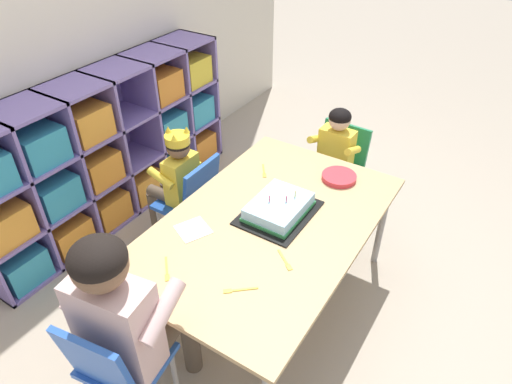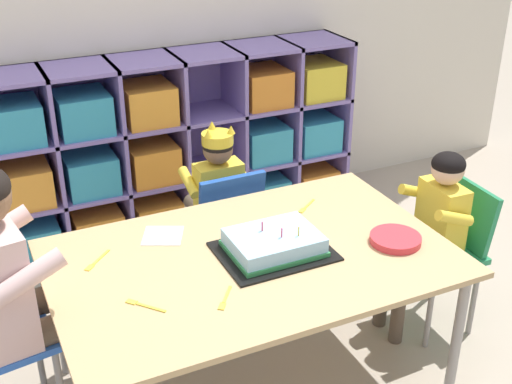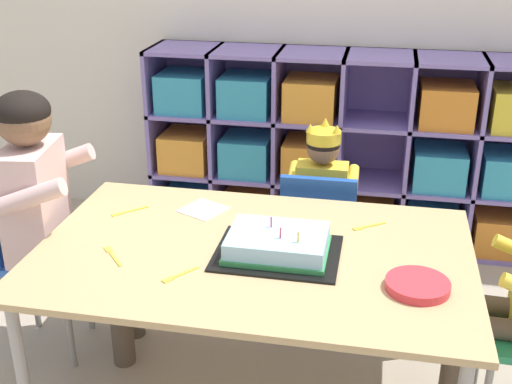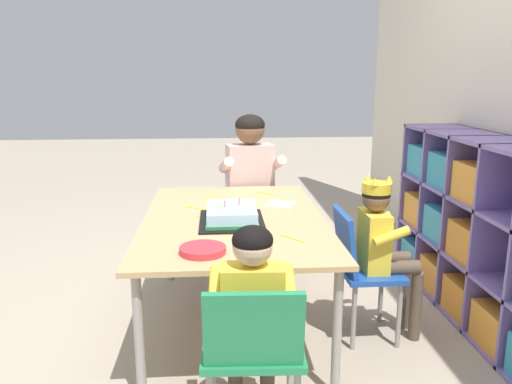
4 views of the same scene
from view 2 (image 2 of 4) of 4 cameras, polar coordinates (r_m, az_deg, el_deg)
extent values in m
plane|color=tan|center=(2.72, -0.33, -16.06)|extent=(16.00, 16.00, 0.00)
cube|color=#7F6BB2|center=(3.71, -7.43, 4.82)|extent=(1.95, 0.01, 0.97)
cube|color=#7F6BB2|center=(3.44, -16.73, 2.06)|extent=(0.02, 0.34, 0.97)
cube|color=#7F6BB2|center=(3.49, -11.57, 3.04)|extent=(0.02, 0.34, 0.97)
cube|color=#7F6BB2|center=(3.57, -6.59, 3.95)|extent=(0.02, 0.34, 0.97)
cube|color=#7F6BB2|center=(3.67, -1.85, 4.79)|extent=(0.02, 0.34, 0.97)
cube|color=#7F6BB2|center=(3.80, 2.61, 5.55)|extent=(0.02, 0.34, 0.97)
cube|color=#7F6BB2|center=(3.96, 6.76, 6.23)|extent=(0.02, 0.34, 0.97)
cube|color=#7F6BB2|center=(3.78, -6.22, -2.74)|extent=(1.95, 0.34, 0.02)
cube|color=#7F6BB2|center=(3.63, -6.46, 1.64)|extent=(1.95, 0.34, 0.02)
cube|color=#7F6BB2|center=(3.51, -6.72, 6.35)|extent=(1.95, 0.34, 0.02)
cube|color=#7F6BB2|center=(3.42, -7.00, 11.35)|extent=(1.95, 0.34, 0.02)
cube|color=teal|center=(3.57, -18.44, -3.93)|extent=(0.25, 0.27, 0.19)
cube|color=orange|center=(3.61, -13.43, -2.92)|extent=(0.25, 0.27, 0.19)
cube|color=orange|center=(3.67, -8.57, -1.91)|extent=(0.25, 0.27, 0.19)
cube|color=orange|center=(3.76, -3.90, -0.93)|extent=(0.25, 0.27, 0.19)
cube|color=teal|center=(3.87, 0.51, 0.00)|extent=(0.25, 0.27, 0.19)
cube|color=orange|center=(4.01, 4.65, 0.87)|extent=(0.25, 0.27, 0.19)
cube|color=orange|center=(3.43, -19.19, 0.66)|extent=(0.25, 0.27, 0.19)
cube|color=teal|center=(3.47, -13.97, 1.67)|extent=(0.25, 0.27, 0.19)
cube|color=orange|center=(3.53, -8.91, 2.63)|extent=(0.25, 0.27, 0.19)
cube|color=teal|center=(3.74, 0.53, 4.36)|extent=(0.25, 0.27, 0.19)
cube|color=teal|center=(3.88, 4.82, 5.10)|extent=(0.25, 0.27, 0.19)
cube|color=teal|center=(3.31, -19.99, 5.61)|extent=(0.25, 0.27, 0.19)
cube|color=teal|center=(3.35, -14.56, 6.60)|extent=(0.25, 0.27, 0.19)
cube|color=orange|center=(3.42, -9.28, 7.50)|extent=(0.25, 0.27, 0.19)
cube|color=orange|center=(3.63, 0.55, 9.00)|extent=(0.25, 0.27, 0.19)
cube|color=yellow|center=(3.78, 5.00, 9.59)|extent=(0.25, 0.27, 0.19)
cube|color=tan|center=(2.37, -0.37, -5.69)|extent=(1.40, 0.89, 0.02)
cylinder|color=#9E9993|center=(2.59, 16.75, -11.91)|extent=(0.04, 0.04, 0.57)
cylinder|color=#9E9993|center=(2.71, -16.52, -9.89)|extent=(0.04, 0.04, 0.57)
cylinder|color=#9E9993|center=(3.08, 7.43, -4.13)|extent=(0.04, 0.04, 0.57)
cube|color=#1E4CA8|center=(3.07, -3.03, -2.80)|extent=(0.33, 0.29, 0.03)
cube|color=#1E4CA8|center=(2.89, -2.08, -1.19)|extent=(0.30, 0.07, 0.29)
cylinder|color=gray|center=(3.29, -1.60, -4.16)|extent=(0.02, 0.02, 0.33)
cylinder|color=gray|center=(3.21, -5.92, -5.20)|extent=(0.02, 0.02, 0.33)
cylinder|color=gray|center=(3.12, 0.10, -6.02)|extent=(0.02, 0.02, 0.33)
cylinder|color=gray|center=(3.03, -4.43, -7.18)|extent=(0.02, 0.02, 0.33)
cube|color=yellow|center=(3.01, -3.17, -0.15)|extent=(0.21, 0.11, 0.29)
sphere|color=brown|center=(2.92, -3.28, 3.67)|extent=(0.13, 0.13, 0.13)
ellipsoid|color=black|center=(2.91, -3.29, 4.03)|extent=(0.14, 0.14, 0.10)
cylinder|color=yellow|center=(2.90, -3.30, 4.58)|extent=(0.14, 0.14, 0.05)
cone|color=yellow|center=(2.93, -3.78, 5.73)|extent=(0.04, 0.04, 0.04)
cone|color=yellow|center=(2.88, -2.14, 5.36)|extent=(0.04, 0.04, 0.04)
cone|color=yellow|center=(2.84, -4.10, 5.01)|extent=(0.04, 0.04, 0.04)
cylinder|color=brown|center=(3.17, -2.82, -1.05)|extent=(0.07, 0.21, 0.07)
cylinder|color=brown|center=(3.13, -4.94, -1.52)|extent=(0.07, 0.21, 0.07)
cylinder|color=brown|center=(3.35, -3.46, -3.42)|extent=(0.06, 0.06, 0.35)
cylinder|color=brown|center=(3.31, -5.47, -3.89)|extent=(0.06, 0.06, 0.35)
cylinder|color=yellow|center=(3.06, -1.36, 1.71)|extent=(0.05, 0.17, 0.10)
cylinder|color=yellow|center=(2.97, -5.74, 0.82)|extent=(0.05, 0.17, 0.10)
cube|color=blue|center=(2.42, -20.39, -11.60)|extent=(0.33, 0.35, 0.03)
cylinder|color=gray|center=(2.67, -18.02, -13.09)|extent=(0.02, 0.02, 0.40)
cylinder|color=brown|center=(2.36, -16.41, -11.01)|extent=(0.31, 0.14, 0.10)
cylinder|color=brown|center=(2.50, -17.76, -8.83)|extent=(0.31, 0.14, 0.10)
cylinder|color=brown|center=(2.54, -12.42, -14.33)|extent=(0.08, 0.08, 0.42)
cylinder|color=brown|center=(2.67, -13.94, -12.13)|extent=(0.08, 0.08, 0.42)
cylinder|color=beige|center=(2.12, -18.93, -6.98)|extent=(0.25, 0.10, 0.14)
cube|color=#238451|center=(2.93, 15.16, -4.69)|extent=(0.30, 0.36, 0.03)
cube|color=#238451|center=(2.94, 17.55, -1.72)|extent=(0.07, 0.32, 0.26)
cylinder|color=gray|center=(3.06, 11.46, -6.99)|extent=(0.02, 0.02, 0.36)
cylinder|color=gray|center=(2.88, 14.59, -9.78)|extent=(0.02, 0.02, 0.36)
cylinder|color=gray|center=(3.18, 14.86, -6.02)|extent=(0.02, 0.02, 0.36)
cylinder|color=gray|center=(3.01, 18.08, -8.62)|extent=(0.02, 0.02, 0.36)
cube|color=yellow|center=(2.85, 15.52, -2.03)|extent=(0.12, 0.21, 0.29)
sphere|color=#DBB293|center=(2.76, 16.06, 1.93)|extent=(0.13, 0.13, 0.13)
ellipsoid|color=black|center=(2.75, 16.11, 2.30)|extent=(0.14, 0.14, 0.10)
cylinder|color=brown|center=(2.90, 12.84, -3.93)|extent=(0.21, 0.08, 0.07)
cylinder|color=brown|center=(2.81, 14.30, -5.11)|extent=(0.21, 0.08, 0.07)
cylinder|color=brown|center=(2.96, 10.73, -8.03)|extent=(0.06, 0.06, 0.38)
cylinder|color=brown|center=(2.87, 12.10, -9.31)|extent=(0.06, 0.06, 0.38)
cylinder|color=yellow|center=(2.89, 13.54, 0.01)|extent=(0.17, 0.05, 0.10)
cylinder|color=yellow|center=(2.72, 16.55, -2.15)|extent=(0.17, 0.05, 0.10)
cube|color=black|center=(2.39, 1.52, -5.08)|extent=(0.39, 0.31, 0.01)
cube|color=#9ED1EF|center=(2.37, 1.54, -4.30)|extent=(0.31, 0.24, 0.07)
cube|color=#338E4C|center=(2.38, 1.53, -4.83)|extent=(0.32, 0.25, 0.02)
cylinder|color=#E54C66|center=(2.36, 0.53, -2.94)|extent=(0.01, 0.01, 0.04)
cylinder|color=#EFCC4C|center=(2.33, 3.65, -3.37)|extent=(0.01, 0.01, 0.04)
cylinder|color=#E54C66|center=(2.32, 2.21, -3.49)|extent=(0.01, 0.01, 0.04)
cylinder|color=#DB333D|center=(2.49, 11.80, -3.96)|extent=(0.19, 0.19, 0.03)
cube|color=white|center=(2.51, -7.95, -3.71)|extent=(0.19, 0.19, 0.00)
cube|color=yellow|center=(2.14, -8.94, -9.70)|extent=(0.08, 0.09, 0.00)
cube|color=yellow|center=(2.17, -10.57, -9.19)|extent=(0.04, 0.04, 0.00)
cube|color=yellow|center=(2.42, -13.09, -5.44)|extent=(0.08, 0.08, 0.00)
cube|color=yellow|center=(2.37, -14.02, -6.29)|extent=(0.04, 0.04, 0.00)
cube|color=yellow|center=(2.17, -2.49, -8.71)|extent=(0.06, 0.08, 0.00)
cube|color=yellow|center=(2.12, -2.92, -9.72)|extent=(0.04, 0.04, 0.00)
cube|color=yellow|center=(2.72, 4.54, -1.02)|extent=(0.08, 0.06, 0.00)
cube|color=yellow|center=(2.66, 3.95, -1.59)|extent=(0.04, 0.04, 0.00)
camera|label=1|loc=(1.15, -62.16, 21.37)|focal=31.68mm
camera|label=3|loc=(1.24, 63.00, 0.68)|focal=46.14mm
camera|label=4|loc=(3.76, 37.17, 12.82)|focal=35.36mm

